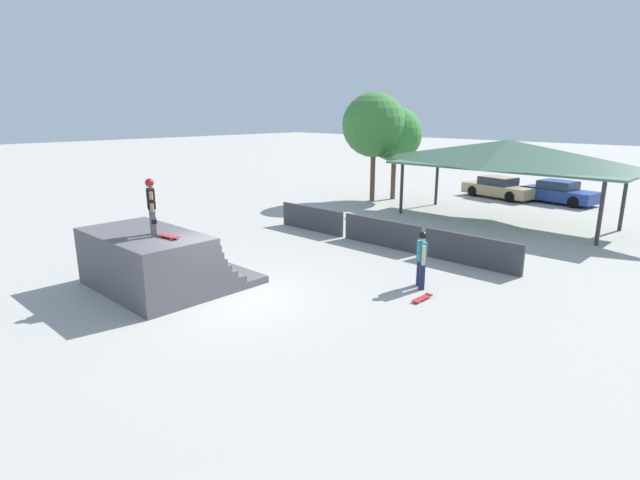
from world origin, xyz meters
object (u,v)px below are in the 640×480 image
(parked_car_blue, at_px, (559,193))
(skateboard_on_deck, at_px, (169,236))
(skater_on_deck, at_px, (151,203))
(tree_beside_pavilion, at_px, (374,125))
(tree_far_back, at_px, (395,135))
(skateboard_on_ground, at_px, (423,298))
(parked_car_tan, at_px, (499,188))
(bystander_walking, at_px, (422,255))

(parked_car_blue, bearing_deg, skateboard_on_deck, -87.71)
(skater_on_deck, relative_size, tree_beside_pavilion, 0.26)
(skater_on_deck, height_order, tree_far_back, tree_far_back)
(parked_car_blue, bearing_deg, tree_far_back, -136.49)
(skateboard_on_ground, xyz_separation_m, parked_car_tan, (-5.81, 17.61, 0.54))
(bystander_walking, bearing_deg, tree_far_back, -4.74)
(skateboard_on_deck, bearing_deg, parked_car_tan, 84.73)
(parked_car_tan, bearing_deg, tree_beside_pavilion, -118.27)
(skateboard_on_deck, distance_m, tree_beside_pavilion, 17.41)
(parked_car_tan, distance_m, parked_car_blue, 3.30)
(tree_far_back, bearing_deg, skateboard_on_ground, -51.71)
(skater_on_deck, relative_size, skateboard_on_ground, 1.99)
(tree_beside_pavilion, xyz_separation_m, parked_car_blue, (8.19, 6.60, -3.70))
(skateboard_on_ground, distance_m, parked_car_blue, 18.44)
(parked_car_blue, bearing_deg, skateboard_on_ground, -73.08)
(bystander_walking, distance_m, parked_car_tan, 17.56)
(parked_car_tan, bearing_deg, tree_far_back, -122.08)
(skateboard_on_ground, relative_size, parked_car_blue, 0.19)
(bystander_walking, xyz_separation_m, skateboard_on_ground, (0.62, -0.84, -0.94))
(skateboard_on_ground, bearing_deg, skater_on_deck, 129.45)
(skateboard_on_ground, bearing_deg, parked_car_blue, 8.27)
(parked_car_tan, bearing_deg, skater_on_deck, -78.54)
(skateboard_on_deck, relative_size, parked_car_blue, 0.19)
(skateboard_on_deck, bearing_deg, skateboard_on_ground, 34.90)
(skateboard_on_deck, bearing_deg, skater_on_deck, -176.75)
(bystander_walking, distance_m, tree_far_back, 15.72)
(skater_on_deck, distance_m, skateboard_on_ground, 7.95)
(skater_on_deck, bearing_deg, tree_far_back, 129.26)
(skateboard_on_deck, bearing_deg, tree_far_back, 99.10)
(skater_on_deck, height_order, bystander_walking, skater_on_deck)
(tree_far_back, xyz_separation_m, parked_car_tan, (4.43, 4.65, -3.16))
(tree_far_back, relative_size, parked_car_tan, 1.18)
(bystander_walking, bearing_deg, parked_car_blue, -36.75)
(tree_beside_pavilion, height_order, tree_far_back, tree_beside_pavilion)
(skater_on_deck, xyz_separation_m, skateboard_on_deck, (0.61, 0.11, -0.86))
(skater_on_deck, bearing_deg, tree_beside_pavilion, 132.05)
(tree_far_back, bearing_deg, tree_beside_pavilion, -112.22)
(tree_beside_pavilion, height_order, parked_car_tan, tree_beside_pavilion)
(tree_far_back, bearing_deg, skater_on_deck, -76.05)
(bystander_walking, xyz_separation_m, tree_beside_pavilion, (-10.15, 10.82, 3.31))
(skateboard_on_ground, xyz_separation_m, tree_beside_pavilion, (-10.77, 11.66, 4.25))
(bystander_walking, xyz_separation_m, tree_far_back, (-9.61, 12.12, 2.76))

